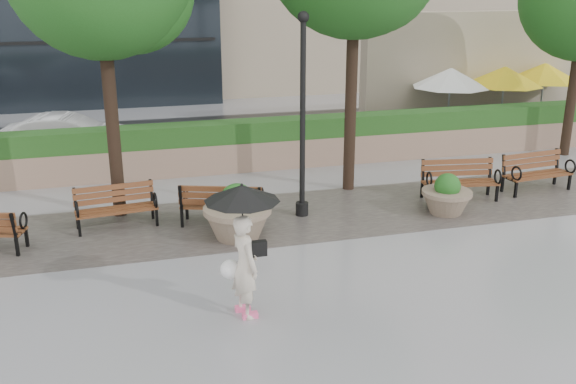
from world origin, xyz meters
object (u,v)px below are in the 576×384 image
object	(u,v)px
car_right	(68,136)
bench_1	(117,216)
planter_right	(447,198)
pedestrian	(243,238)
bench_3	(459,189)
bench_4	(536,180)
planter_left	(238,217)
bench_2	(223,212)
lamppost	(303,130)

from	to	relation	value
car_right	bench_1	bearing A→B (deg)	-159.18
bench_1	planter_right	xyz separation A→B (m)	(7.11, -1.08, 0.10)
car_right	pedestrian	size ratio (longest dim) A/B	1.79
pedestrian	car_right	bearing A→B (deg)	1.56
bench_3	bench_4	bearing A→B (deg)	11.01
planter_left	pedestrian	bearing A→B (deg)	-99.26
bench_2	planter_right	world-z (taller)	same
bench_3	planter_right	xyz separation A→B (m)	(-0.77, -0.77, 0.09)
lamppost	planter_right	bearing A→B (deg)	-13.43
planter_left	car_right	bearing A→B (deg)	114.91
bench_1	car_right	bearing A→B (deg)	94.15
planter_left	bench_1	bearing A→B (deg)	151.82
bench_4	lamppost	distance (m)	6.31
bench_1	lamppost	xyz separation A→B (m)	(3.97, -0.33, 1.68)
bench_4	car_right	distance (m)	13.08
bench_2	planter_right	size ratio (longest dim) A/B	1.67
bench_3	lamppost	distance (m)	4.25
planter_right	lamppost	distance (m)	3.59
lamppost	bench_2	bearing A→B (deg)	-177.23
planter_left	pedestrian	size ratio (longest dim) A/B	0.65
bench_4	pedestrian	world-z (taller)	pedestrian
bench_2	car_right	size ratio (longest dim) A/B	0.49
bench_1	bench_3	distance (m)	7.88
bench_4	car_right	size ratio (longest dim) A/B	0.48
bench_3	car_right	xyz separation A→B (m)	(-9.10, 6.72, 0.34)
bench_3	bench_2	bearing A→B (deg)	-170.21
bench_2	lamppost	distance (m)	2.45
bench_2	planter_left	distance (m)	0.87
bench_1	pedestrian	xyz separation A→B (m)	(1.84, -4.34, 1.02)
bench_3	pedestrian	distance (m)	7.33
planter_right	car_right	world-z (taller)	car_right
lamppost	bench_4	bearing A→B (deg)	1.06
planter_left	planter_right	bearing A→B (deg)	2.07
bench_1	bench_4	distance (m)	10.06
bench_2	planter_left	world-z (taller)	planter_left
planter_right	car_right	distance (m)	11.21
car_right	pedestrian	xyz separation A→B (m)	(3.05, -10.75, 0.66)
bench_3	planter_right	world-z (taller)	bench_3
planter_left	pedestrian	world-z (taller)	pedestrian
bench_3	lamppost	size ratio (longest dim) A/B	0.42
lamppost	pedestrian	world-z (taller)	lamppost
bench_2	bench_3	bearing A→B (deg)	-159.59
bench_4	planter_left	distance (m)	7.79
bench_3	lamppost	xyz separation A→B (m)	(-3.91, -0.02, 1.67)
bench_4	planter_right	distance (m)	3.07
car_right	planter_left	bearing A→B (deg)	-145.04
bench_1	planter_left	xyz separation A→B (m)	(2.34, -1.25, 0.19)
bench_3	pedestrian	size ratio (longest dim) A/B	0.87
planter_right	lamppost	xyz separation A→B (m)	(-3.14, 0.75, 1.58)
planter_right	car_right	bearing A→B (deg)	138.04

